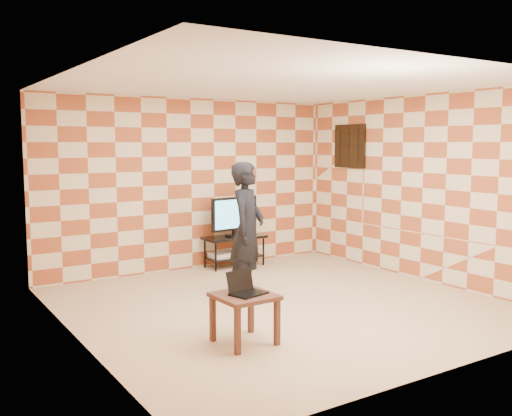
{
  "coord_description": "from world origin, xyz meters",
  "views": [
    {
      "loc": [
        -4.01,
        -5.65,
        1.98
      ],
      "look_at": [
        0.0,
        0.6,
        1.15
      ],
      "focal_mm": 40.0,
      "sensor_mm": 36.0,
      "label": 1
    }
  ],
  "objects_px": {
    "tv": "(234,215)",
    "side_table": "(244,303)",
    "tv_stand": "(234,244)",
    "person": "(247,230)"
  },
  "relations": [
    {
      "from": "side_table",
      "to": "tv",
      "type": "bearing_deg",
      "value": 61.07
    },
    {
      "from": "tv",
      "to": "side_table",
      "type": "bearing_deg",
      "value": -118.93
    },
    {
      "from": "tv_stand",
      "to": "person",
      "type": "relative_size",
      "value": 0.58
    },
    {
      "from": "tv_stand",
      "to": "tv",
      "type": "distance_m",
      "value": 0.49
    },
    {
      "from": "tv",
      "to": "person",
      "type": "xyz_separation_m",
      "value": [
        -0.78,
        -1.66,
        0.03
      ]
    },
    {
      "from": "side_table",
      "to": "person",
      "type": "xyz_separation_m",
      "value": [
        0.96,
        1.5,
        0.47
      ]
    },
    {
      "from": "tv",
      "to": "person",
      "type": "bearing_deg",
      "value": -115.24
    },
    {
      "from": "tv_stand",
      "to": "side_table",
      "type": "distance_m",
      "value": 3.61
    },
    {
      "from": "tv",
      "to": "side_table",
      "type": "height_order",
      "value": "tv"
    },
    {
      "from": "person",
      "to": "side_table",
      "type": "bearing_deg",
      "value": -161.02
    }
  ]
}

